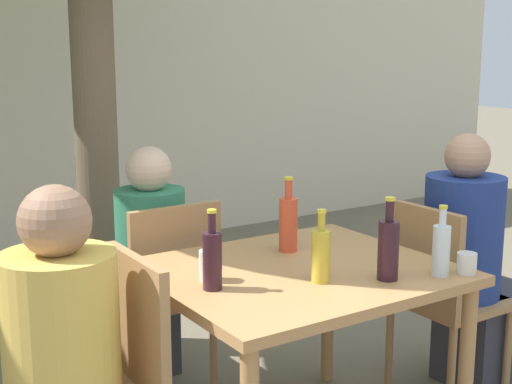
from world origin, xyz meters
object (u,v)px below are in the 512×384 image
patio_chair_0 (107,375)px  patio_chair_2 (166,286)px  person_seated_2 (144,275)px  wine_bottle_2 (212,259)px  person_seated_1 (473,275)px  soda_bottle_4 (288,222)px  drinking_glass_1 (467,263)px  dining_table_front (298,291)px  wine_bottle_3 (388,248)px  patio_chair_1 (438,289)px  oil_cruet_1 (321,254)px  drinking_glass_0 (209,266)px  water_bottle_0 (441,248)px

patio_chair_0 → patio_chair_2: same height
person_seated_2 → wine_bottle_2: size_ratio=4.03×
patio_chair_0 → person_seated_1: bearing=90.0°
soda_bottle_4 → drinking_glass_1: (0.38, -0.62, -0.08)m
dining_table_front → person_seated_2: bearing=103.1°
drinking_glass_1 → patio_chair_0: bearing=162.5°
patio_chair_0 → wine_bottle_3: wine_bottle_3 is taller
patio_chair_1 → wine_bottle_2: (-1.19, -0.03, 0.35)m
dining_table_front → oil_cruet_1: bearing=-100.3°
patio_chair_1 → person_seated_1: (0.23, -0.00, 0.02)m
person_seated_2 → wine_bottle_3: 1.37m
patio_chair_2 → soda_bottle_4: soda_bottle_4 is taller
oil_cruet_1 → drinking_glass_1: oil_cruet_1 is taller
drinking_glass_0 → soda_bottle_4: bearing=18.5°
patio_chair_1 → drinking_glass_0: patio_chair_1 is taller
person_seated_1 → drinking_glass_0: (-1.39, 0.06, 0.27)m
person_seated_1 → patio_chair_0: bearing=90.0°
person_seated_2 → drinking_glass_1: 1.56m
water_bottle_0 → drinking_glass_1: water_bottle_0 is taller
wine_bottle_2 → drinking_glass_1: size_ratio=3.58×
patio_chair_2 → wine_bottle_3: bearing=112.3°
wine_bottle_2 → dining_table_front: bearing=4.5°
oil_cruet_1 → soda_bottle_4: 0.42m
water_bottle_0 → soda_bottle_4: soda_bottle_4 is taller
patio_chair_0 → person_seated_2: (0.57, 0.96, -0.01)m
person_seated_2 → person_seated_1: bearing=142.5°
patio_chair_1 → oil_cruet_1: (-0.82, -0.18, 0.34)m
wine_bottle_2 → oil_cruet_1: bearing=-21.6°
water_bottle_0 → oil_cruet_1: (-0.42, 0.19, 0.00)m
soda_bottle_4 → person_seated_2: bearing=113.9°
water_bottle_0 → wine_bottle_2: wine_bottle_2 is taller
oil_cruet_1 → wine_bottle_2: 0.40m
wine_bottle_3 → drinking_glass_0: (-0.55, 0.35, -0.06)m
patio_chair_1 → patio_chair_0: bearing=90.0°
water_bottle_0 → person_seated_1: bearing=29.7°
person_seated_1 → drinking_glass_1: person_seated_1 is taller
person_seated_1 → person_seated_2: bearing=52.5°
patio_chair_1 → patio_chair_2: 1.24m
soda_bottle_4 → water_bottle_0: bearing=-63.9°
dining_table_front → water_bottle_0: 0.57m
person_seated_2 → drinking_glass_0: bearing=81.2°
dining_table_front → person_seated_2: (-0.22, 0.96, -0.16)m
patio_chair_2 → patio_chair_1: bearing=144.8°
water_bottle_0 → wine_bottle_3: bearing=160.1°
patio_chair_2 → drinking_glass_0: bearing=78.0°
person_seated_2 → patio_chair_0: bearing=59.3°
dining_table_front → drinking_glass_1: size_ratio=13.86×
dining_table_front → person_seated_2: 1.00m
person_seated_2 → soda_bottle_4: 0.89m
patio_chair_0 → soda_bottle_4: (0.90, 0.22, 0.36)m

